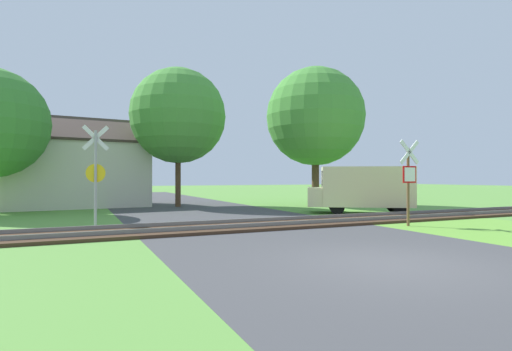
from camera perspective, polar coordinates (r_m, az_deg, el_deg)
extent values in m
plane|color=#5B933D|center=(8.54, 18.76, -11.89)|extent=(160.00, 160.00, 0.00)
cube|color=#424244|center=(10.07, 10.83, -10.11)|extent=(8.20, 80.00, 0.01)
cube|color=#422D1E|center=(14.06, -0.18, -7.13)|extent=(60.00, 2.60, 0.10)
cube|color=slate|center=(14.70, -1.33, -6.40)|extent=(60.00, 0.08, 0.12)
cube|color=slate|center=(13.40, 1.09, -6.99)|extent=(60.00, 0.08, 0.12)
cylinder|color=brown|center=(15.16, 20.90, -1.54)|extent=(0.10, 0.10, 2.77)
cube|color=red|center=(15.11, 21.07, 0.14)|extent=(0.60, 0.04, 0.60)
cube|color=white|center=(15.09, 21.13, 0.14)|extent=(0.49, 0.02, 0.49)
cube|color=white|center=(15.14, 21.07, 3.14)|extent=(0.88, 0.04, 0.88)
cube|color=white|center=(15.14, 21.07, 3.14)|extent=(0.88, 0.04, 0.88)
cylinder|color=#9E9EA5|center=(14.70, -21.95, -0.48)|extent=(0.09, 0.09, 3.34)
cube|color=white|center=(14.83, -21.93, 5.02)|extent=(0.88, 0.11, 0.88)
cube|color=white|center=(14.83, -21.93, 5.02)|extent=(0.88, 0.11, 0.88)
cylinder|color=yellow|center=(14.77, -21.94, 0.32)|extent=(0.64, 0.08, 0.64)
cube|color=beige|center=(25.95, -24.86, 0.18)|extent=(8.64, 5.82, 3.86)
cube|color=#473833|center=(24.85, -24.60, 6.21)|extent=(8.84, 3.66, 1.62)
cube|color=#473833|center=(27.36, -25.08, 5.62)|extent=(8.84, 3.66, 1.62)
cube|color=brown|center=(26.38, -19.94, 5.59)|extent=(0.54, 0.54, 1.10)
cylinder|color=#513823|center=(24.95, 8.49, -0.54)|extent=(0.46, 0.46, 3.23)
sphere|color=#478E38|center=(25.24, 8.48, 8.33)|extent=(6.08, 6.08, 6.08)
cylinder|color=#513823|center=(24.06, -11.08, -0.50)|extent=(0.32, 0.32, 3.28)
sphere|color=#478E38|center=(24.34, -11.07, 8.38)|extent=(5.64, 5.64, 5.64)
cube|color=beige|center=(19.95, 15.46, -1.53)|extent=(4.57, 3.83, 1.90)
cube|color=beige|center=(19.77, 8.40, -3.00)|extent=(1.55, 1.90, 0.90)
cube|color=#19232D|center=(19.76, 9.47, -0.59)|extent=(0.88, 1.39, 0.85)
cube|color=navy|center=(20.90, 15.09, -2.39)|extent=(3.22, 2.00, 0.16)
cylinder|color=black|center=(20.62, 11.21, -4.14)|extent=(0.67, 0.51, 0.68)
cylinder|color=black|center=(19.06, 11.53, -4.45)|extent=(0.67, 0.51, 0.68)
cylinder|color=black|center=(21.00, 19.03, -4.06)|extent=(0.67, 0.51, 0.68)
cylinder|color=black|center=(19.48, 19.96, -4.35)|extent=(0.67, 0.51, 0.68)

